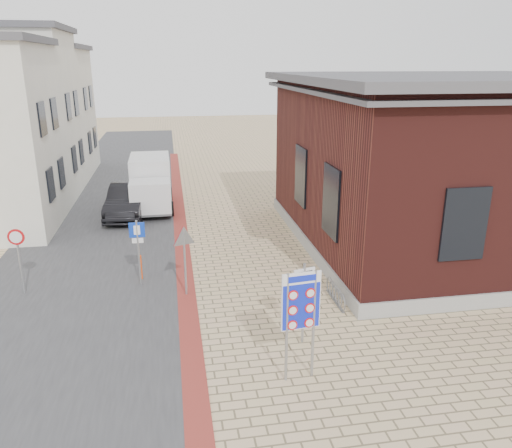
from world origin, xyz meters
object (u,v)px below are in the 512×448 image
object	(u,v)px
box_truck	(151,183)
bollard	(141,267)
sedan	(128,200)
parking_sign	(138,242)
border_sign	(301,304)
essen_sign	(304,291)

from	to	relation	value
box_truck	bollard	xyz separation A→B (m)	(-0.14, -9.05, -0.89)
sedan	parking_sign	xyz separation A→B (m)	(0.96, -8.41, 0.78)
box_truck	bollard	bearing A→B (deg)	-91.81
border_sign	parking_sign	size ratio (longest dim) A/B	1.19
sedan	box_truck	xyz separation A→B (m)	(1.10, 1.14, 0.55)
sedan	box_truck	world-z (taller)	box_truck
border_sign	essen_sign	bearing A→B (deg)	65.90
essen_sign	parking_sign	xyz separation A→B (m)	(-4.50, 4.44, 0.06)
parking_sign	bollard	world-z (taller)	parking_sign
border_sign	bollard	bearing A→B (deg)	115.25
box_truck	parking_sign	distance (m)	9.56
parking_sign	bollard	distance (m)	1.22
sedan	essen_sign	size ratio (longest dim) A/B	2.08
bollard	essen_sign	bearing A→B (deg)	-47.65
essen_sign	bollard	bearing A→B (deg)	118.19
border_sign	parking_sign	world-z (taller)	border_sign
bollard	parking_sign	bearing A→B (deg)	-90.00
essen_sign	parking_sign	bearing A→B (deg)	121.24
sedan	box_truck	size ratio (longest dim) A/B	0.96
box_truck	border_sign	world-z (taller)	border_sign
essen_sign	bollard	size ratio (longest dim) A/B	2.56
sedan	border_sign	bearing A→B (deg)	-66.25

